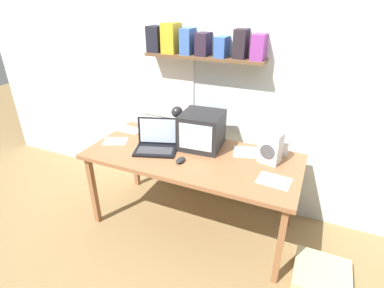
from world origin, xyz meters
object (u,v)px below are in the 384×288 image
desk_lamp (177,117)px  floor_cushion (321,277)px  juice_glass (283,149)px  laptop (157,142)px  loose_paper_near_laptop (274,181)px  computer_mouse (180,160)px  crt_monitor (202,130)px  corner_desk (192,160)px  open_notebook (129,130)px  space_heater (271,148)px  loose_paper_near_monitor (246,152)px  printed_handout (115,141)px

desk_lamp → floor_cushion: (1.38, -0.44, -0.88)m
desk_lamp → juice_glass: (0.93, 0.08, -0.16)m
laptop → loose_paper_near_laptop: 1.02m
computer_mouse → floor_cushion: computer_mouse is taller
crt_monitor → desk_lamp: bearing=163.7°
corner_desk → computer_mouse: (-0.04, -0.15, 0.07)m
open_notebook → juice_glass: bearing=3.7°
computer_mouse → space_heater: bearing=24.0°
loose_paper_near_monitor → printed_handout: same height
loose_paper_near_laptop → desk_lamp: bearing=159.6°
laptop → open_notebook: laptop is taller
desk_lamp → space_heater: size_ratio=1.23×
computer_mouse → loose_paper_near_laptop: (0.73, 0.03, -0.01)m
crt_monitor → printed_handout: crt_monitor is taller
laptop → loose_paper_near_monitor: 0.77m
open_notebook → floor_cushion: open_notebook is taller
floor_cushion → laptop: bearing=172.6°
crt_monitor → open_notebook: bearing=173.0°
open_notebook → printed_handout: (0.03, -0.27, 0.00)m
laptop → computer_mouse: laptop is taller
computer_mouse → desk_lamp: bearing=119.3°
laptop → floor_cushion: laptop is taller
corner_desk → crt_monitor: size_ratio=4.77×
juice_glass → space_heater: (-0.08, -0.17, 0.07)m
space_heater → loose_paper_near_laptop: (0.09, -0.26, -0.13)m
computer_mouse → printed_handout: 0.71m
crt_monitor → open_notebook: 0.79m
open_notebook → printed_handout: 0.27m
space_heater → loose_paper_near_monitor: space_heater is taller
open_notebook → printed_handout: same height
corner_desk → laptop: laptop is taller
printed_handout → floor_cushion: 1.99m
space_heater → loose_paper_near_monitor: 0.25m
desk_lamp → loose_paper_near_laptop: bearing=-43.0°
corner_desk → computer_mouse: 0.17m
desk_lamp → crt_monitor: bearing=-34.5°
space_heater → floor_cushion: size_ratio=0.65×
corner_desk → loose_paper_near_laptop: size_ratio=7.24×
juice_glass → floor_cushion: 0.99m
printed_handout → floor_cushion: bearing=-4.7°
computer_mouse → floor_cushion: 1.35m
loose_paper_near_laptop → juice_glass: bearing=91.0°
loose_paper_near_monitor → printed_handout: bearing=-166.3°
crt_monitor → space_heater: bearing=-8.0°
computer_mouse → open_notebook: 0.81m
corner_desk → crt_monitor: 0.27m
corner_desk → open_notebook: bearing=164.4°
loose_paper_near_laptop → printed_handout: same height
corner_desk → crt_monitor: (0.01, 0.18, 0.21)m
printed_handout → floor_cushion: printed_handout is taller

